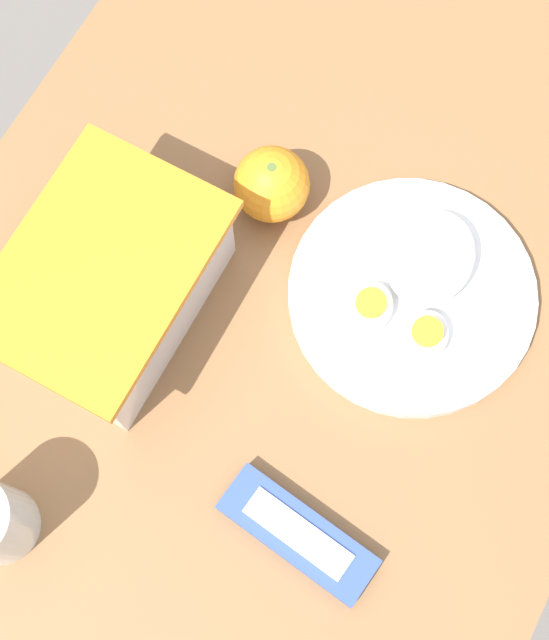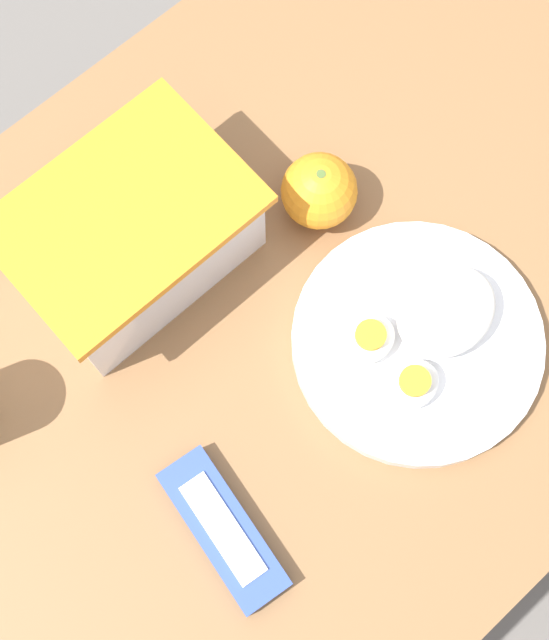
{
  "view_description": "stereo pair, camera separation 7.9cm",
  "coord_description": "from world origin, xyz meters",
  "px_view_note": "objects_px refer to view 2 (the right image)",
  "views": [
    {
      "loc": [
        -0.23,
        -0.12,
        1.5
      ],
      "look_at": [
        -0.03,
        -0.01,
        0.74
      ],
      "focal_mm": 50.0,
      "sensor_mm": 36.0,
      "label": 1
    },
    {
      "loc": [
        -0.18,
        -0.18,
        1.5
      ],
      "look_at": [
        -0.03,
        -0.01,
        0.74
      ],
      "focal_mm": 50.0,
      "sensor_mm": 36.0,
      "label": 2
    }
  ],
  "objects_px": {
    "food_container": "(133,239)",
    "rice_plate": "(421,337)",
    "candy_bar": "(223,529)",
    "orange_fruit": "(319,191)"
  },
  "relations": [
    {
      "from": "orange_fruit",
      "to": "rice_plate",
      "type": "xyz_separation_m",
      "value": [
        -0.02,
        -0.16,
        -0.02
      ]
    },
    {
      "from": "food_container",
      "to": "rice_plate",
      "type": "distance_m",
      "value": 0.27
    },
    {
      "from": "food_container",
      "to": "rice_plate",
      "type": "xyz_separation_m",
      "value": [
        0.14,
        -0.23,
        -0.03
      ]
    },
    {
      "from": "food_container",
      "to": "rice_plate",
      "type": "height_order",
      "value": "food_container"
    },
    {
      "from": "orange_fruit",
      "to": "rice_plate",
      "type": "height_order",
      "value": "orange_fruit"
    },
    {
      "from": "food_container",
      "to": "candy_bar",
      "type": "distance_m",
      "value": 0.27
    },
    {
      "from": "orange_fruit",
      "to": "candy_bar",
      "type": "bearing_deg",
      "value": -147.39
    },
    {
      "from": "food_container",
      "to": "candy_bar",
      "type": "xyz_separation_m",
      "value": [
        -0.1,
        -0.24,
        -0.04
      ]
    },
    {
      "from": "orange_fruit",
      "to": "food_container",
      "type": "bearing_deg",
      "value": 155.35
    },
    {
      "from": "orange_fruit",
      "to": "rice_plate",
      "type": "distance_m",
      "value": 0.16
    }
  ]
}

